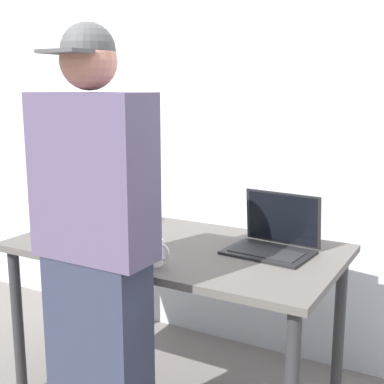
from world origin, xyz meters
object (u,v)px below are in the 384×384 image
Objects in this scene: beer_bottle_dark at (115,204)px; laptop at (274,239)px; person_figure at (97,262)px; coffee_mug at (154,252)px; beer_bottle_brown at (107,208)px.

laptop is at bearing -1.62° from beer_bottle_dark.
person_figure is 0.28m from coffee_mug.
beer_bottle_dark reaches higher than coffee_mug.
coffee_mug is (-0.35, -0.40, -0.00)m from laptop.
beer_bottle_dark is at bearing 108.68° from beer_bottle_brown.
person_figure reaches higher than beer_bottle_dark.
laptop is at bearing 58.49° from person_figure.
beer_bottle_dark is at bearing 123.14° from person_figure.
beer_bottle_brown is 0.72m from person_figure.
person_figure is at bearing -103.25° from coffee_mug.
person_figure reaches higher than beer_bottle_brown.
beer_bottle_brown reaches higher than beer_bottle_dark.
laptop reaches higher than coffee_mug.
person_figure is at bearing -56.86° from beer_bottle_dark.
person_figure is (0.46, -0.70, -0.03)m from beer_bottle_dark.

